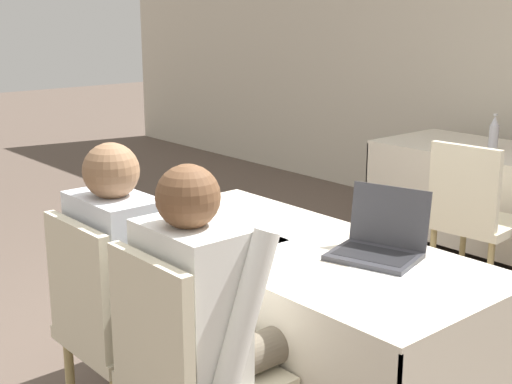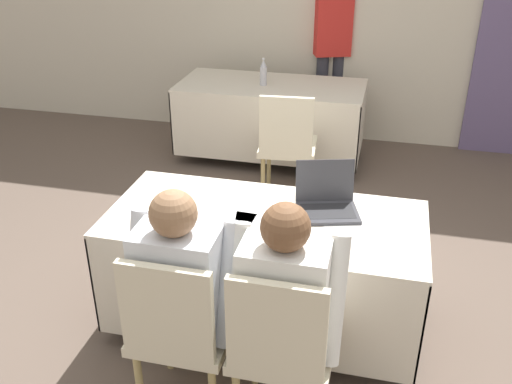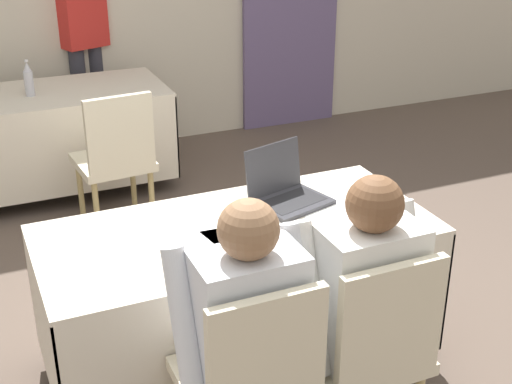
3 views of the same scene
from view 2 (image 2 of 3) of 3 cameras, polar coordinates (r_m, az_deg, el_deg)
The scene contains 16 objects.
ground_plane at distance 3.41m, azimuth 0.81°, elevation -13.12°, with size 24.00×24.00×0.00m, color brown.
wall_back at distance 5.70m, azimuth 8.17°, elevation 18.38°, with size 12.00×0.06×2.70m.
conference_table_near at distance 3.08m, azimuth 0.88°, elevation -5.35°, with size 1.67×0.78×0.72m.
conference_table_far at distance 5.27m, azimuth 1.52°, elevation 8.90°, with size 1.67×0.78×0.72m.
laptop at distance 3.05m, azimuth 7.10°, elevation -1.07°, with size 0.38×0.35×0.25m.
cell_phone at distance 2.74m, azimuth 0.04°, elevation -5.41°, with size 0.12×0.15×0.01m.
paper_beside_laptop at distance 2.96m, azimuth 9.20°, elevation -3.27°, with size 0.28×0.34×0.00m.
paper_centre_table at distance 2.98m, azimuth -0.07°, elevation -2.68°, with size 0.26×0.33×0.00m.
paper_left_edge at distance 2.93m, azimuth -2.67°, elevation -3.29°, with size 0.23×0.31×0.00m.
water_bottle at distance 5.17m, azimuth 0.75°, elevation 11.81°, with size 0.06×0.06×0.24m.
chair_near_left at distance 2.62m, azimuth -7.65°, elevation -13.27°, with size 0.44×0.44×0.92m.
chair_near_right at distance 2.52m, azimuth 2.53°, elevation -14.97°, with size 0.44×0.44×0.92m.
chair_far_spare at distance 4.47m, azimuth 3.14°, elevation 5.00°, with size 0.48×0.48×0.92m.
person_checkered_shirt at distance 2.60m, azimuth -7.06°, elevation -9.16°, with size 0.50×0.52×1.18m.
person_white_shirt at distance 2.50m, azimuth 3.09°, elevation -10.69°, with size 0.50×0.52×1.18m.
person_red_shirt at distance 5.76m, azimuth 7.57°, elevation 14.06°, with size 0.39×0.30×1.59m.
Camera 2 is at (0.56, -2.53, 2.21)m, focal length 40.00 mm.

